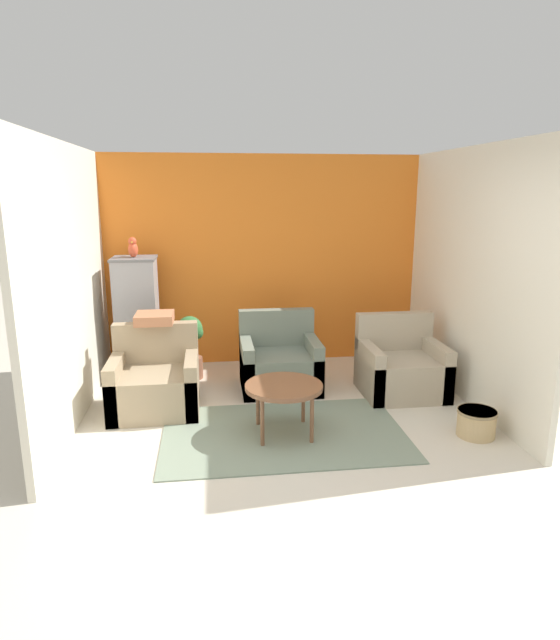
{
  "coord_description": "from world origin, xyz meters",
  "views": [
    {
      "loc": [
        -0.67,
        -3.56,
        2.15
      ],
      "look_at": [
        0.0,
        1.53,
        0.9
      ],
      "focal_mm": 30.0,
      "sensor_mm": 36.0,
      "label": 1
    }
  ],
  "objects_px": {
    "birdcage": "(138,318)",
    "armchair_right": "(401,369)",
    "armchair_middle": "(279,364)",
    "potted_plant": "(190,343)",
    "wicker_basket": "(476,422)",
    "parrot": "(133,248)",
    "coffee_table": "(284,389)",
    "armchair_left": "(155,384)"
  },
  "relations": [
    {
      "from": "coffee_table",
      "to": "armchair_middle",
      "type": "relative_size",
      "value": 0.81
    },
    {
      "from": "birdcage",
      "to": "wicker_basket",
      "type": "xyz_separation_m",
      "value": [
        3.18,
        -2.01,
        -0.58
      ]
    },
    {
      "from": "armchair_left",
      "to": "birdcage",
      "type": "height_order",
      "value": "birdcage"
    },
    {
      "from": "potted_plant",
      "to": "birdcage",
      "type": "bearing_deg",
      "value": 167.41
    },
    {
      "from": "coffee_table",
      "to": "potted_plant",
      "type": "height_order",
      "value": "potted_plant"
    },
    {
      "from": "armchair_right",
      "to": "wicker_basket",
      "type": "bearing_deg",
      "value": -74.11
    },
    {
      "from": "wicker_basket",
      "to": "parrot",
      "type": "bearing_deg",
      "value": 147.66
    },
    {
      "from": "birdcage",
      "to": "wicker_basket",
      "type": "distance_m",
      "value": 3.81
    },
    {
      "from": "birdcage",
      "to": "armchair_middle",
      "type": "bearing_deg",
      "value": -19.65
    },
    {
      "from": "armchair_left",
      "to": "wicker_basket",
      "type": "relative_size",
      "value": 2.43
    },
    {
      "from": "wicker_basket",
      "to": "potted_plant",
      "type": "bearing_deg",
      "value": 144.0
    },
    {
      "from": "birdcage",
      "to": "wicker_basket",
      "type": "relative_size",
      "value": 4.03
    },
    {
      "from": "armchair_middle",
      "to": "parrot",
      "type": "bearing_deg",
      "value": 160.29
    },
    {
      "from": "armchair_right",
      "to": "wicker_basket",
      "type": "distance_m",
      "value": 1.15
    },
    {
      "from": "coffee_table",
      "to": "armchair_middle",
      "type": "distance_m",
      "value": 1.21
    },
    {
      "from": "armchair_left",
      "to": "parrot",
      "type": "bearing_deg",
      "value": 104.8
    },
    {
      "from": "armchair_left",
      "to": "armchair_right",
      "type": "bearing_deg",
      "value": 2.78
    },
    {
      "from": "armchair_middle",
      "to": "birdcage",
      "type": "xyz_separation_m",
      "value": [
        -1.59,
        0.57,
        0.44
      ]
    },
    {
      "from": "armchair_middle",
      "to": "potted_plant",
      "type": "height_order",
      "value": "armchair_middle"
    },
    {
      "from": "parrot",
      "to": "armchair_middle",
      "type": "bearing_deg",
      "value": -19.71
    },
    {
      "from": "armchair_middle",
      "to": "wicker_basket",
      "type": "height_order",
      "value": "armchair_middle"
    },
    {
      "from": "potted_plant",
      "to": "parrot",
      "type": "bearing_deg",
      "value": 167.23
    },
    {
      "from": "armchair_left",
      "to": "armchair_right",
      "type": "xyz_separation_m",
      "value": [
        2.59,
        0.13,
        0.0
      ]
    },
    {
      "from": "parrot",
      "to": "wicker_basket",
      "type": "height_order",
      "value": "parrot"
    },
    {
      "from": "armchair_right",
      "to": "wicker_basket",
      "type": "xyz_separation_m",
      "value": [
        0.31,
        -1.1,
        -0.14
      ]
    },
    {
      "from": "birdcage",
      "to": "armchair_right",
      "type": "bearing_deg",
      "value": -17.63
    },
    {
      "from": "coffee_table",
      "to": "armchair_middle",
      "type": "bearing_deg",
      "value": 84.46
    },
    {
      "from": "armchair_right",
      "to": "potted_plant",
      "type": "bearing_deg",
      "value": 161.1
    },
    {
      "from": "parrot",
      "to": "wicker_basket",
      "type": "xyz_separation_m",
      "value": [
        3.18,
        -2.01,
        -1.39
      ]
    },
    {
      "from": "armchair_left",
      "to": "potted_plant",
      "type": "relative_size",
      "value": 1.15
    },
    {
      "from": "birdcage",
      "to": "potted_plant",
      "type": "bearing_deg",
      "value": -12.59
    },
    {
      "from": "parrot",
      "to": "coffee_table",
      "type": "bearing_deg",
      "value": -50.1
    },
    {
      "from": "armchair_middle",
      "to": "wicker_basket",
      "type": "bearing_deg",
      "value": -42.2
    },
    {
      "from": "coffee_table",
      "to": "armchair_right",
      "type": "relative_size",
      "value": 0.81
    },
    {
      "from": "coffee_table",
      "to": "birdcage",
      "type": "bearing_deg",
      "value": 129.94
    },
    {
      "from": "coffee_table",
      "to": "potted_plant",
      "type": "xyz_separation_m",
      "value": [
        -0.88,
        1.62,
        -0.0
      ]
    },
    {
      "from": "coffee_table",
      "to": "birdcage",
      "type": "distance_m",
      "value": 2.31
    },
    {
      "from": "armchair_left",
      "to": "armchair_middle",
      "type": "distance_m",
      "value": 1.39
    },
    {
      "from": "parrot",
      "to": "potted_plant",
      "type": "xyz_separation_m",
      "value": [
        0.59,
        -0.13,
        -1.09
      ]
    },
    {
      "from": "wicker_basket",
      "to": "armchair_middle",
      "type": "bearing_deg",
      "value": 137.8
    },
    {
      "from": "armchair_middle",
      "to": "armchair_right",
      "type": "bearing_deg",
      "value": -15.06
    },
    {
      "from": "coffee_table",
      "to": "armchair_middle",
      "type": "height_order",
      "value": "armchair_middle"
    }
  ]
}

